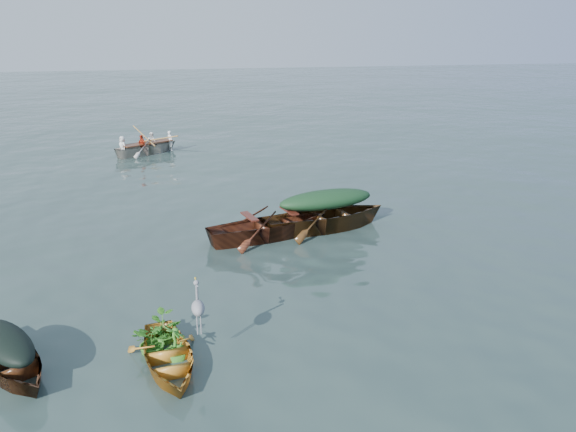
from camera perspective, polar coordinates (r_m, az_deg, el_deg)
The scene contains 13 objects.
ground at distance 12.62m, azimuth -1.48°, elevation -6.19°, with size 140.00×140.00×0.00m, color #2F423E.
yellow_dinghy at distance 9.74m, azimuth -12.03°, elevation -14.73°, with size 1.18×2.72×0.70m, color #BF7925.
dark_covered_boat at distance 10.46m, azimuth -26.34°, elevation -13.90°, with size 1.19×3.21×0.77m, color #4A2C11.
green_tarp_boat at distance 15.53m, azimuth 3.82°, elevation -1.40°, with size 1.55×4.97×1.20m, color #44290F.
open_wooden_boat at distance 14.89m, azimuth -1.85°, elevation -2.25°, with size 1.45×4.67×1.11m, color #552615.
rowed_boat at distance 25.80m, azimuth -14.04°, elevation 6.13°, with size 1.25×4.15×0.98m, color beige.
dark_tarp_cover at distance 10.18m, azimuth -26.82°, elevation -11.09°, with size 0.66×1.76×0.40m, color black.
green_tarp_cover at distance 15.26m, azimuth 3.89°, elevation 1.64°, with size 0.85×2.73×0.52m, color #173919.
thwart_benches at distance 14.70m, azimuth -1.88°, elevation -0.15°, with size 0.87×2.34×0.04m, color #43170F, non-canonical shape.
heron at distance 9.44m, azimuth -9.08°, elevation -9.93°, with size 0.28×0.40×0.92m, color gray, non-canonical shape.
dinghy_weeds at distance 9.88m, azimuth -12.67°, elevation -9.86°, with size 0.70×0.90×0.60m, color #326E1C.
rowers at distance 25.64m, azimuth -14.19°, elevation 8.03°, with size 1.12×2.91×0.76m, color white.
oars at distance 25.70m, azimuth -14.13°, elevation 7.27°, with size 2.60×0.60×0.06m, color olive, non-canonical shape.
Camera 1 is at (-2.30, -11.24, 5.26)m, focal length 35.00 mm.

